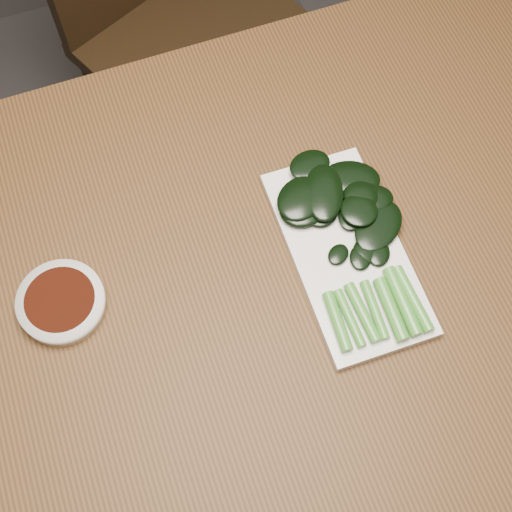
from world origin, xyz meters
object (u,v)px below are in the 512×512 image
object	(u,v)px
sauce_bowl	(62,302)
serving_plate	(347,253)
table	(246,300)
chair_far	(182,12)
gai_lan	(347,228)

from	to	relation	value
sauce_bowl	serving_plate	distance (m)	0.38
table	chair_far	world-z (taller)	chair_far
table	chair_far	distance (m)	0.75
gai_lan	table	bearing A→B (deg)	-174.18
sauce_bowl	chair_far	bearing A→B (deg)	62.65
sauce_bowl	serving_plate	xyz separation A→B (m)	(0.37, -0.06, -0.01)
table	serving_plate	xyz separation A→B (m)	(0.14, -0.01, 0.08)
table	serving_plate	size ratio (longest dim) A/B	4.75
chair_far	sauce_bowl	bearing A→B (deg)	-141.73
sauce_bowl	gai_lan	world-z (taller)	gai_lan
table	serving_plate	bearing A→B (deg)	-4.77
gai_lan	chair_far	bearing A→B (deg)	92.95
chair_far	serving_plate	distance (m)	0.78
table	sauce_bowl	world-z (taller)	sauce_bowl
chair_far	gai_lan	xyz separation A→B (m)	(0.04, -0.70, 0.29)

